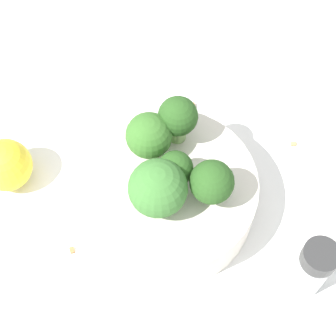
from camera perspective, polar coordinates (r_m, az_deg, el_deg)
ground_plane at (r=0.60m, az=0.00°, el=-3.90°), size 3.00×3.00×0.00m
bowl at (r=0.57m, az=0.00°, el=-2.76°), size 0.18×0.18×0.05m
broccoli_floret_0 at (r=0.53m, az=0.81°, el=-0.53°), size 0.03×0.03×0.04m
broccoli_floret_1 at (r=0.54m, az=-1.94°, el=3.26°), size 0.05×0.05×0.05m
broccoli_floret_2 at (r=0.55m, az=1.01°, el=5.12°), size 0.04×0.04×0.06m
broccoli_floret_3 at (r=0.51m, az=-1.03°, el=-2.11°), size 0.06×0.06×0.06m
broccoli_floret_4 at (r=0.52m, az=4.47°, el=-1.49°), size 0.04×0.04×0.05m
pepper_shaker at (r=0.54m, az=14.43°, el=-9.87°), size 0.03×0.03×0.08m
lemon_wedge at (r=0.61m, az=-16.15°, el=0.29°), size 0.06×0.06×0.06m
almond_crumb_0 at (r=0.65m, az=12.66°, el=2.46°), size 0.01×0.00×0.01m
almond_crumb_1 at (r=0.58m, az=-9.74°, el=-8.17°), size 0.01×0.01×0.01m
almond_crumb_2 at (r=0.65m, az=2.10°, el=4.76°), size 0.01×0.01×0.01m
almond_crumb_4 at (r=0.66m, az=2.37°, el=6.42°), size 0.01×0.01×0.01m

